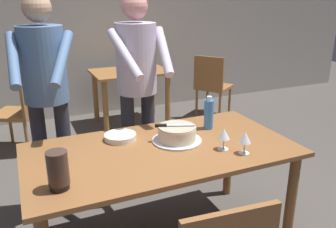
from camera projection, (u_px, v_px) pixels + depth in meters
The scene contains 14 objects.
back_wall at pixel (72, 21), 4.83m from camera, with size 10.00×0.12×2.70m, color #BCB7AD.
main_dining_table at pixel (162, 162), 2.33m from camera, with size 1.74×0.92×0.75m.
cake_on_platter at pixel (177, 134), 2.38m from camera, with size 0.34×0.34×0.11m.
cake_knife at pixel (166, 126), 2.36m from camera, with size 0.26×0.12×0.02m.
plate_stack at pixel (120, 137), 2.42m from camera, with size 0.22×0.22×0.04m.
wine_glass_near at pixel (224, 134), 2.24m from camera, with size 0.08×0.08×0.14m.
wine_glass_far at pixel (245, 138), 2.18m from camera, with size 0.08×0.08×0.14m.
water_bottle at pixel (209, 114), 2.59m from camera, with size 0.07×0.07×0.25m.
hurricane_lamp at pixel (58, 170), 1.78m from camera, with size 0.11×0.11×0.21m.
person_cutting_cake at pixel (137, 77), 2.79m from camera, with size 0.47×0.56×1.72m.
person_standing_beside at pixel (45, 85), 2.55m from camera, with size 0.47×0.58×1.72m.
background_table at pixel (131, 83), 4.70m from camera, with size 1.00×0.70×0.74m.
background_chair_0 at pixel (21, 109), 3.92m from camera, with size 0.59×0.59×0.90m.
background_chair_1 at pixel (212, 84), 4.99m from camera, with size 0.61×0.61×0.90m.
Camera 1 is at (-0.81, -1.93, 1.71)m, focal length 37.45 mm.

